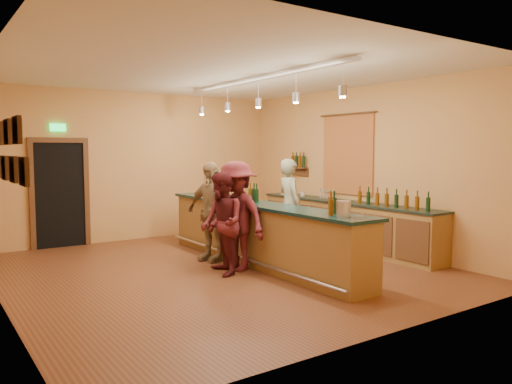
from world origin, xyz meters
TOP-DOWN VIEW (x-y plane):
  - floor at (0.00, 0.00)m, footprint 7.00×7.00m
  - ceiling at (0.00, 0.00)m, footprint 6.50×7.00m
  - wall_back at (0.00, 3.50)m, footprint 6.50×0.02m
  - wall_front at (0.00, -3.50)m, footprint 6.50×0.02m
  - wall_right at (3.25, 0.00)m, footprint 0.02×7.00m
  - doorway at (-1.70, 3.47)m, footprint 1.15×0.09m
  - tapestry at (3.23, 0.40)m, footprint 0.03×1.40m
  - bottle_shelf at (3.17, 1.90)m, footprint 0.17×0.55m
  - picture_grid at (-3.21, -0.75)m, footprint 0.06×2.20m
  - back_counter at (2.97, 0.18)m, footprint 0.60×4.55m
  - tasting_bar at (0.74, -0.00)m, footprint 0.74×5.10m
  - pendant_track at (0.74, -0.00)m, footprint 0.11×4.60m
  - bartender at (1.94, 0.65)m, footprint 0.53×0.71m
  - customer_a at (-0.16, -0.30)m, footprint 0.79×0.91m
  - customer_b at (0.19, 0.67)m, footprint 0.75×1.11m
  - customer_c at (0.19, -0.17)m, footprint 0.92×1.27m
  - bar_stool at (1.58, 0.56)m, footprint 0.35×0.35m

SIDE VIEW (x-z plane):
  - floor at x=0.00m, z-range 0.00..0.00m
  - back_counter at x=2.97m, z-range -0.15..1.12m
  - bar_stool at x=1.58m, z-range 0.21..0.93m
  - tasting_bar at x=0.74m, z-range -0.08..1.30m
  - customer_a at x=-0.16m, z-range 0.00..1.62m
  - customer_b at x=0.19m, z-range 0.00..1.75m
  - customer_c at x=0.19m, z-range 0.00..1.77m
  - bartender at x=1.94m, z-range 0.00..1.79m
  - doorway at x=-1.70m, z-range -0.11..2.36m
  - wall_back at x=0.00m, z-range 0.00..3.20m
  - wall_front at x=0.00m, z-range 0.00..3.20m
  - wall_right at x=3.25m, z-range 0.00..3.20m
  - bottle_shelf at x=3.17m, z-range 1.39..1.94m
  - tapestry at x=3.23m, z-range 1.05..2.65m
  - picture_grid at x=-3.21m, z-range 1.60..2.30m
  - pendant_track at x=0.74m, z-range 2.73..3.24m
  - ceiling at x=0.00m, z-range 3.19..3.21m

